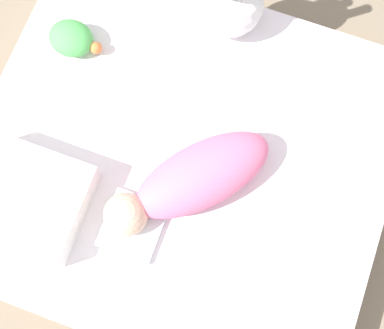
{
  "coord_description": "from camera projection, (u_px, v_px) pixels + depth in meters",
  "views": [
    {
      "loc": [
        0.16,
        -0.36,
        1.68
      ],
      "look_at": [
        0.04,
        -0.02,
        0.22
      ],
      "focal_mm": 50.0,
      "sensor_mm": 36.0,
      "label": 1
    }
  ],
  "objects": [
    {
      "name": "bed_mattress",
      "position": [
        182.0,
        165.0,
        1.64
      ],
      "size": [
        1.21,
        1.1,
        0.17
      ],
      "color": "white",
      "rests_on": "ground_plane"
    },
    {
      "name": "burp_cloth",
      "position": [
        133.0,
        226.0,
        1.5
      ],
      "size": [
        0.16,
        0.17,
        0.02
      ],
      "color": "white",
      "rests_on": "bed_mattress"
    },
    {
      "name": "pillow",
      "position": [
        30.0,
        199.0,
        1.48
      ],
      "size": [
        0.31,
        0.28,
        0.1
      ],
      "color": "white",
      "rests_on": "bed_mattress"
    },
    {
      "name": "ground_plane",
      "position": [
        183.0,
        171.0,
        1.73
      ],
      "size": [
        12.0,
        12.0,
        0.0
      ],
      "primitive_type": "plane",
      "color": "#7A6B56"
    },
    {
      "name": "swaddled_baby",
      "position": [
        191.0,
        181.0,
        1.48
      ],
      "size": [
        0.43,
        0.45,
        0.13
      ],
      "rotation": [
        0.0,
        0.0,
        3.98
      ],
      "color": "pink",
      "rests_on": "bed_mattress"
    },
    {
      "name": "turtle_plush",
      "position": [
        72.0,
        39.0,
        1.61
      ],
      "size": [
        0.17,
        0.12,
        0.09
      ],
      "color": "#51B756",
      "rests_on": "bed_mattress"
    }
  ]
}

